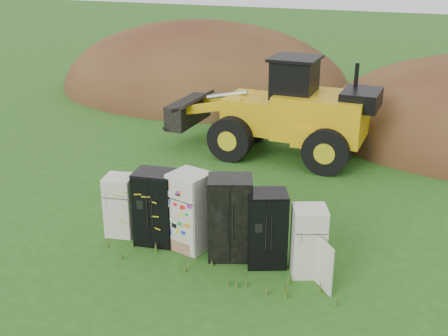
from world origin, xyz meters
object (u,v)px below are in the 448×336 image
at_px(fridge_black_side, 156,207).
at_px(fridge_black_right, 267,228).
at_px(fridge_open_door, 309,241).
at_px(fridge_leftmost, 120,205).
at_px(fridge_sticker, 191,211).
at_px(wheel_loader, 269,106).
at_px(fridge_dark_mid, 230,218).

bearing_deg(fridge_black_side, fridge_black_right, -7.36).
distance_m(fridge_black_right, fridge_open_door, 0.98).
distance_m(fridge_leftmost, fridge_black_side, 1.02).
bearing_deg(fridge_leftmost, fridge_black_right, -12.19).
relative_size(fridge_black_side, fridge_black_right, 1.05).
bearing_deg(fridge_leftmost, fridge_sticker, -11.30).
height_order(fridge_black_side, fridge_black_right, fridge_black_side).
xyz_separation_m(fridge_sticker, wheel_loader, (-0.48, 7.12, 0.77)).
bearing_deg(fridge_leftmost, wheel_loader, 65.67).
height_order(fridge_leftmost, fridge_open_door, fridge_open_door).
height_order(fridge_sticker, wheel_loader, wheel_loader).
distance_m(fridge_leftmost, fridge_dark_mid, 2.92).
bearing_deg(fridge_black_side, fridge_leftmost, 171.20).
xyz_separation_m(fridge_black_side, wheel_loader, (0.41, 7.18, 0.81)).
relative_size(fridge_leftmost, wheel_loader, 0.22).
height_order(fridge_leftmost, fridge_sticker, fridge_sticker).
height_order(fridge_sticker, fridge_open_door, fridge_sticker).
bearing_deg(wheel_loader, fridge_open_door, -65.32).
height_order(fridge_black_side, fridge_dark_mid, fridge_dark_mid).
bearing_deg(fridge_leftmost, fridge_black_side, -13.25).
height_order(fridge_dark_mid, fridge_black_right, fridge_dark_mid).
bearing_deg(fridge_dark_mid, fridge_sticker, 157.68).
height_order(fridge_black_right, wheel_loader, wheel_loader).
distance_m(fridge_black_side, wheel_loader, 7.23).
distance_m(fridge_leftmost, wheel_loader, 7.38).
xyz_separation_m(fridge_black_side, fridge_dark_mid, (1.90, 0.06, 0.06)).
bearing_deg(fridge_leftmost, fridge_open_door, -13.01).
relative_size(fridge_dark_mid, fridge_black_right, 1.12).
height_order(fridge_dark_mid, wheel_loader, wheel_loader).
xyz_separation_m(fridge_leftmost, fridge_dark_mid, (2.91, 0.06, 0.20)).
bearing_deg(wheel_loader, fridge_sticker, -86.50).
relative_size(fridge_sticker, wheel_loader, 0.27).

